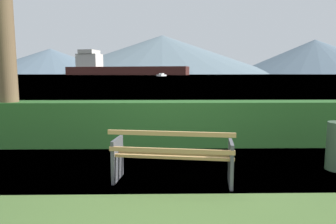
{
  "coord_description": "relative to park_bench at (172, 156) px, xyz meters",
  "views": [
    {
      "loc": [
        -0.16,
        -4.56,
        1.7
      ],
      "look_at": [
        0.0,
        3.95,
        0.6
      ],
      "focal_mm": 32.13,
      "sensor_mm": 36.0,
      "label": 1
    }
  ],
  "objects": [
    {
      "name": "ground_plane",
      "position": [
        0.01,
        0.06,
        -0.43
      ],
      "size": [
        1400.0,
        1400.0,
        0.0
      ],
      "primitive_type": "plane",
      "color": "#4C6B33"
    },
    {
      "name": "water_surface",
      "position": [
        0.01,
        309.57,
        -0.43
      ],
      "size": [
        620.0,
        620.0,
        0.0
      ],
      "primitive_type": "plane",
      "color": "#6B8EA3",
      "rests_on": "ground_plane"
    },
    {
      "name": "park_bench",
      "position": [
        0.0,
        0.0,
        0.0
      ],
      "size": [
        1.92,
        0.84,
        0.87
      ],
      "color": "tan",
      "rests_on": "ground_plane"
    },
    {
      "name": "hedge_row",
      "position": [
        0.01,
        2.51,
        0.09
      ],
      "size": [
        10.71,
        0.74,
        1.04
      ],
      "primitive_type": "cube",
      "color": "#285B23",
      "rests_on": "ground_plane"
    },
    {
      "name": "cargo_ship_large",
      "position": [
        -43.19,
        283.82,
        6.24
      ],
      "size": [
        118.2,
        48.46,
        23.87
      ],
      "color": "#471E19",
      "rests_on": "water_surface"
    },
    {
      "name": "fishing_boat_near",
      "position": [
        -0.57,
        162.76,
        0.19
      ],
      "size": [
        5.6,
        9.4,
        1.72
      ],
      "color": "silver",
      "rests_on": "water_surface"
    },
    {
      "name": "distant_hills",
      "position": [
        45.01,
        589.65,
        34.35
      ],
      "size": [
        768.32,
        437.19,
        76.36
      ],
      "color": "slate",
      "rests_on": "ground_plane"
    }
  ]
}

